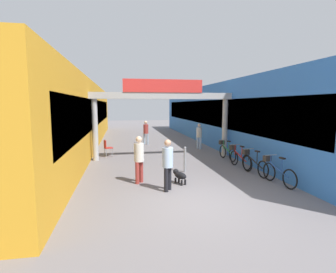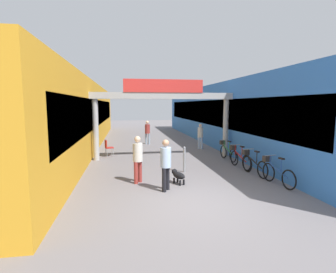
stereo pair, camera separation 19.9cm
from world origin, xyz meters
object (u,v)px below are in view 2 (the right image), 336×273
object	(u,v)px
bicycle_green_farthest	(227,151)
pedestrian_with_dog	(166,162)
bollard_post_metal	(184,159)
cafe_chair_red_nearer	(108,146)
pedestrian_companion	(138,156)
pedestrian_carrying_crate	(200,135)
bicycle_black_second	(253,164)
dog_on_leash	(178,175)
bicycle_red_third	(239,158)
bicycle_blue_nearest	(276,172)
pedestrian_elderly_walking	(147,131)

from	to	relation	value
bicycle_green_farthest	pedestrian_with_dog	bearing A→B (deg)	-131.62
bollard_post_metal	cafe_chair_red_nearer	world-z (taller)	bollard_post_metal
pedestrian_companion	pedestrian_carrying_crate	distance (m)	7.76
bicycle_black_second	cafe_chair_red_nearer	bearing A→B (deg)	141.84
pedestrian_companion	bicycle_black_second	distance (m)	4.57
dog_on_leash	pedestrian_with_dog	bearing A→B (deg)	-128.38
bollard_post_metal	bicycle_red_third	bearing A→B (deg)	9.30
pedestrian_with_dog	pedestrian_carrying_crate	xyz separation A→B (m)	(3.33, 7.55, -0.05)
bicycle_blue_nearest	pedestrian_companion	bearing A→B (deg)	168.52
pedestrian_companion	bicycle_blue_nearest	distance (m)	4.81
dog_on_leash	bicycle_black_second	world-z (taller)	bicycle_black_second
pedestrian_with_dog	dog_on_leash	distance (m)	1.07
pedestrian_elderly_walking	bicycle_red_third	bearing A→B (deg)	-65.64
pedestrian_carrying_crate	pedestrian_elderly_walking	size ratio (longest dim) A/B	0.97
dog_on_leash	bicycle_red_third	world-z (taller)	bicycle_red_third
bollard_post_metal	bicycle_black_second	bearing A→B (deg)	-16.74
bicycle_red_third	bollard_post_metal	xyz separation A→B (m)	(-2.54, -0.42, 0.10)
bicycle_red_third	bicycle_black_second	bearing A→B (deg)	-87.69
pedestrian_with_dog	bicycle_blue_nearest	size ratio (longest dim) A/B	0.98
dog_on_leash	bicycle_green_farthest	xyz separation A→B (m)	(3.20, 3.53, 0.14)
bicycle_red_third	dog_on_leash	bearing A→B (deg)	-148.26
pedestrian_companion	bollard_post_metal	xyz separation A→B (m)	(1.93, 1.18, -0.41)
pedestrian_carrying_crate	bicycle_blue_nearest	xyz separation A→B (m)	(0.52, -7.50, -0.46)
bicycle_green_farthest	dog_on_leash	bearing A→B (deg)	-132.21
pedestrian_elderly_walking	bicycle_black_second	distance (m)	9.34
pedestrian_with_dog	bollard_post_metal	bearing A→B (deg)	63.24
bicycle_blue_nearest	cafe_chair_red_nearer	xyz separation A→B (m)	(-6.04, 5.96, 0.10)
dog_on_leash	bollard_post_metal	bearing A→B (deg)	69.41
dog_on_leash	bicycle_blue_nearest	xyz separation A→B (m)	(3.32, -0.62, 0.14)
dog_on_leash	pedestrian_elderly_walking	bearing A→B (deg)	91.69
pedestrian_elderly_walking	bicycle_black_second	world-z (taller)	pedestrian_elderly_walking
bollard_post_metal	bicycle_blue_nearest	bearing A→B (deg)	-37.71
bicycle_blue_nearest	pedestrian_with_dog	bearing A→B (deg)	-179.23
pedestrian_carrying_crate	bicycle_black_second	xyz separation A→B (m)	(0.36, -6.15, -0.46)
pedestrian_companion	bicycle_blue_nearest	size ratio (longest dim) A/B	0.98
pedestrian_with_dog	bicycle_red_third	size ratio (longest dim) A/B	0.98
bicycle_black_second	bicycle_red_third	size ratio (longest dim) A/B	1.00
bicycle_red_third	bicycle_green_farthest	bearing A→B (deg)	86.55
pedestrian_elderly_walking	cafe_chair_red_nearer	world-z (taller)	pedestrian_elderly_walking
pedestrian_elderly_walking	bicycle_blue_nearest	xyz separation A→B (m)	(3.59, -10.02, -0.49)
bollard_post_metal	pedestrian_elderly_walking	bearing A→B (deg)	96.10
bicycle_blue_nearest	bicycle_red_third	xyz separation A→B (m)	(-0.21, 2.54, 0.00)
pedestrian_carrying_crate	dog_on_leash	xyz separation A→B (m)	(-2.80, -6.88, -0.59)
bicycle_green_farthest	cafe_chair_red_nearer	world-z (taller)	bicycle_green_farthest
dog_on_leash	bicycle_green_farthest	distance (m)	4.77
pedestrian_elderly_walking	dog_on_leash	world-z (taller)	pedestrian_elderly_walking
pedestrian_with_dog	pedestrian_companion	xyz separation A→B (m)	(-0.83, 1.00, 0.00)
bicycle_blue_nearest	bicycle_red_third	distance (m)	2.55
bollard_post_metal	cafe_chair_red_nearer	distance (m)	5.05
bicycle_black_second	cafe_chair_red_nearer	xyz separation A→B (m)	(-5.88, 4.62, 0.10)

